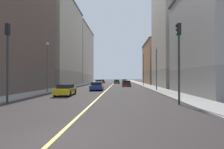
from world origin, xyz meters
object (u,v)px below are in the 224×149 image
at_px(traffic_light_right_near, 7,52).
at_px(street_lamp_right_near, 47,61).
at_px(street_lamp_left_near, 156,63).
at_px(traffic_light_left_near, 179,52).
at_px(car_red, 102,81).
at_px(car_yellow, 65,90).
at_px(building_left_far, 164,63).
at_px(car_teal, 99,82).
at_px(car_blue, 97,86).
at_px(building_right_distant, 75,55).
at_px(car_green, 117,82).
at_px(building_left_mid, 184,35).
at_px(car_maroon, 126,83).
at_px(car_silver, 124,81).
at_px(building_right_midblock, 53,43).
at_px(street_lamp_left_far, 143,66).

height_order(traffic_light_right_near, street_lamp_right_near, street_lamp_right_near).
bearing_deg(street_lamp_left_near, traffic_light_left_near, -93.79).
bearing_deg(car_red, car_yellow, -89.90).
height_order(building_left_far, car_teal, building_left_far).
bearing_deg(traffic_light_left_near, car_blue, 116.32).
xyz_separation_m(traffic_light_right_near, street_lamp_right_near, (-0.98, 11.52, 0.17)).
height_order(traffic_light_left_near, traffic_light_right_near, traffic_light_right_near).
bearing_deg(building_right_distant, car_yellow, -78.51).
relative_size(building_right_distant, traffic_light_left_near, 4.24).
bearing_deg(car_green, car_teal, -126.38).
bearing_deg(street_lamp_right_near, building_left_far, 56.43).
height_order(traffic_light_right_near, street_lamp_left_near, street_lamp_left_near).
relative_size(traffic_light_left_near, street_lamp_left_near, 0.95).
bearing_deg(traffic_light_left_near, car_teal, 103.92).
bearing_deg(building_left_far, traffic_light_right_near, -115.46).
relative_size(building_left_mid, traffic_light_right_near, 3.41).
distance_m(traffic_light_right_near, car_blue, 17.57).
bearing_deg(car_yellow, car_maroon, 71.99).
height_order(building_left_far, street_lamp_right_near, building_left_far).
bearing_deg(car_blue, traffic_light_right_near, -107.40).
bearing_deg(car_red, car_blue, -86.21).
distance_m(traffic_light_left_near, car_green, 50.41).
relative_size(car_silver, car_yellow, 1.03).
relative_size(street_lamp_right_near, car_yellow, 1.46).
relative_size(building_left_far, street_lamp_left_near, 2.78).
relative_size(building_right_midblock, street_lamp_left_near, 3.77).
distance_m(building_left_mid, car_blue, 21.93).
xyz_separation_m(building_left_mid, car_green, (-14.21, 23.62, -10.08)).
height_order(building_right_distant, street_lamp_left_near, building_right_distant).
height_order(building_left_mid, car_yellow, building_left_mid).
relative_size(street_lamp_left_near, car_maroon, 1.56).
xyz_separation_m(street_lamp_left_far, car_green, (-6.62, 17.28, -4.13)).
height_order(building_right_midblock, car_silver, building_right_midblock).
bearing_deg(car_green, street_lamp_left_near, -79.19).
distance_m(building_left_far, car_yellow, 43.65).
bearing_deg(car_blue, traffic_light_left_near, -63.68).
xyz_separation_m(building_right_distant, street_lamp_left_far, (22.89, -29.77, -5.76)).
xyz_separation_m(street_lamp_right_near, car_blue, (6.14, 4.94, -3.57)).
distance_m(building_left_mid, street_lamp_left_far, 11.54).
xyz_separation_m(building_right_distant, car_maroon, (18.84, -31.78, -9.90)).
bearing_deg(car_teal, car_yellow, -89.95).
xyz_separation_m(street_lamp_right_near, car_yellow, (3.63, -4.25, -3.60)).
relative_size(building_right_distant, car_teal, 5.66).
bearing_deg(street_lamp_left_far, building_right_midblock, 170.80).
xyz_separation_m(car_blue, car_red, (-2.60, 39.20, -0.01)).
height_order(street_lamp_left_far, car_maroon, street_lamp_left_far).
relative_size(street_lamp_left_far, car_yellow, 1.70).
bearing_deg(building_left_far, street_lamp_left_far, -119.72).
height_order(building_left_far, building_right_distant, building_right_distant).
distance_m(car_teal, car_yellow, 35.82).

